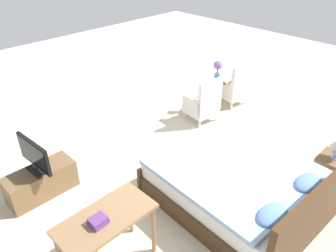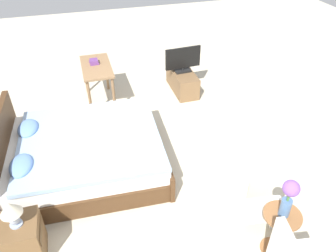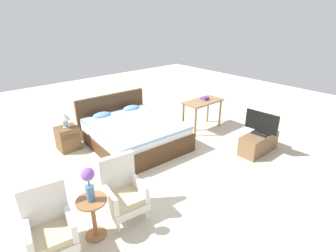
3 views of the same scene
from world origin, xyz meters
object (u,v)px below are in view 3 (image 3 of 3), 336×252
armchair_by_window_right (123,193)px  tv_flatscreen (261,123)px  armchair_by_window_left (50,228)px  vanity_desk (203,105)px  side_table (93,214)px  flower_vase (89,181)px  bed (133,132)px  tv_stand (258,143)px  book_stack (205,98)px  nightstand (68,138)px  table_lamp (65,118)px

armchair_by_window_right → tv_flatscreen: size_ratio=1.29×
armchair_by_window_left → armchair_by_window_right: same height
armchair_by_window_left → vanity_desk: size_ratio=0.88×
side_table → flower_vase: bearing=0.0°
armchair_by_window_left → bed: bearing=36.6°
bed → armchair_by_window_left: bearing=-143.4°
flower_vase → tv_stand: size_ratio=0.50×
vanity_desk → flower_vase: bearing=-158.5°
armchair_by_window_right → side_table: bearing=-167.5°
tv_stand → side_table: bearing=177.5°
armchair_by_window_left → armchair_by_window_right: 1.05m
armchair_by_window_left → tv_flatscreen: 4.31m
armchair_by_window_left → book_stack: armchair_by_window_left is taller
side_table → tv_flatscreen: bearing=-2.5°
nightstand → vanity_desk: vanity_desk is taller
armchair_by_window_right → tv_flatscreen: armchair_by_window_right is taller
table_lamp → tv_stand: (3.06, -2.83, -0.53)m
table_lamp → nightstand: bearing=-90.0°
armchair_by_window_left → flower_vase: size_ratio=1.93×
flower_vase → nightstand: flower_vase is taller
nightstand → vanity_desk: 3.31m
side_table → table_lamp: bearing=75.0°
book_stack → vanity_desk: bearing=-166.6°
armchair_by_window_left → table_lamp: armchair_by_window_left is taller
armchair_by_window_right → tv_flatscreen: (3.24, -0.28, 0.30)m
side_table → vanity_desk: size_ratio=0.58×
tv_stand → tv_flatscreen: tv_flatscreen is taller
armchair_by_window_left → book_stack: 4.63m
bed → flower_vase: size_ratio=4.71×
side_table → table_lamp: table_lamp is taller
armchair_by_window_left → armchair_by_window_right: (1.05, 0.00, 0.00)m
bed → flower_vase: bearing=-134.9°
side_table → table_lamp: 2.79m
tv_stand → vanity_desk: 1.71m
armchair_by_window_left → book_stack: (4.39, 1.39, 0.43)m
bed → flower_vase: flower_vase is taller
armchair_by_window_left → nightstand: (1.23, 2.55, -0.11)m
armchair_by_window_right → table_lamp: bearing=86.0°
bed → vanity_desk: bearing=-13.7°
armchair_by_window_left → tv_flatscreen: bearing=-3.8°
bed → armchair_by_window_right: bearing=-127.5°
side_table → bed: bearing=45.1°
table_lamp → tv_stand: 4.20m
flower_vase → bed: bearing=45.1°
armchair_by_window_right → nightstand: bearing=86.0°
tv_stand → flower_vase: bearing=177.5°
armchair_by_window_right → vanity_desk: bearing=22.9°
table_lamp → tv_stand: bearing=-42.8°
armchair_by_window_right → book_stack: 3.65m
table_lamp → bed: bearing=-31.0°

